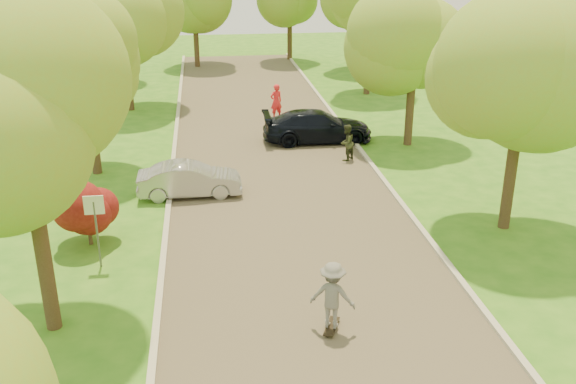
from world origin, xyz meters
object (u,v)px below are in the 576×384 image
longboard (332,326)px  skateboarder (332,295)px  person_striped (276,102)px  person_olive (347,143)px  street_sign (95,216)px  silver_sedan (190,180)px  dark_sedan (317,126)px

longboard → skateboarder: size_ratio=0.53×
person_striped → person_olive: 7.30m
skateboarder → longboard: bearing=-160.5°
person_olive → street_sign: bearing=-2.3°
silver_sedan → longboard: silver_sedan is taller
longboard → skateboarder: 0.86m
longboard → person_striped: (0.89, 19.18, 0.80)m
skateboarder → person_striped: (0.89, 19.18, -0.06)m
dark_sedan → silver_sedan: bearing=136.3°
skateboarder → person_striped: skateboarder is taller
street_sign → skateboarder: street_sign is taller
street_sign → person_olive: 12.17m
silver_sedan → person_olive: size_ratio=2.41×
silver_sedan → person_olive: 7.17m
skateboarder → person_striped: 19.21m
silver_sedan → person_striped: size_ratio=2.08×
street_sign → dark_sedan: size_ratio=0.44×
silver_sedan → dark_sedan: bearing=-44.7°
dark_sedan → person_olive: 2.90m
longboard → person_striped: 19.22m
longboard → street_sign: bearing=-11.0°
street_sign → dark_sedan: bearing=53.2°
person_striped → street_sign: bearing=43.6°
person_olive → longboard: bearing=31.3°
silver_sedan → person_olive: bearing=-65.0°
dark_sedan → person_striped: (-1.40, 4.17, 0.18)m
street_sign → dark_sedan: 13.76m
dark_sedan → person_striped: size_ratio=2.77×
person_striped → person_olive: person_striped is taller
street_sign → person_striped: size_ratio=1.21×
street_sign → silver_sedan: street_sign is taller
longboard → person_olive: (3.04, 12.21, 0.68)m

